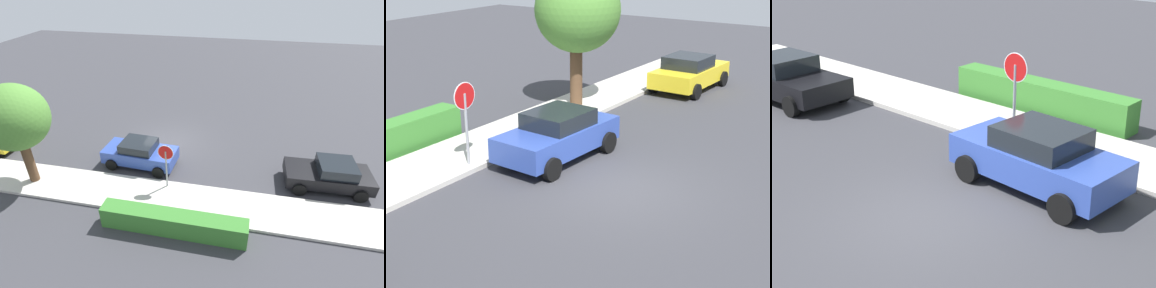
% 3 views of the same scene
% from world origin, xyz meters
% --- Properties ---
extents(ground_plane, '(60.00, 60.00, 0.00)m').
position_xyz_m(ground_plane, '(0.00, 0.00, 0.00)').
color(ground_plane, '#38383D').
extents(sidewalk_curb, '(32.00, 2.38, 0.14)m').
position_xyz_m(sidewalk_curb, '(0.00, 5.07, 0.07)').
color(sidewalk_curb, beige).
rests_on(sidewalk_curb, ground_plane).
extents(stop_sign, '(0.76, 0.08, 2.47)m').
position_xyz_m(stop_sign, '(-1.11, 4.25, 1.69)').
color(stop_sign, gray).
rests_on(stop_sign, ground_plane).
extents(parked_car_blue, '(3.99, 2.11, 1.45)m').
position_xyz_m(parked_car_blue, '(0.87, 2.59, 0.74)').
color(parked_car_blue, '#2D479E').
rests_on(parked_car_blue, ground_plane).
extents(parked_car_black, '(4.09, 2.20, 1.43)m').
position_xyz_m(parked_car_black, '(-8.85, 2.46, 0.72)').
color(parked_car_black, black).
rests_on(parked_car_black, ground_plane).
extents(street_tree_near_corner, '(3.11, 3.11, 5.16)m').
position_xyz_m(street_tree_near_corner, '(5.67, 5.11, 3.59)').
color(street_tree_near_corner, '#513823').
rests_on(street_tree_near_corner, ground_plane).
extents(front_yard_hedge, '(6.07, 0.80, 0.97)m').
position_xyz_m(front_yard_hedge, '(-2.12, 6.90, 0.48)').
color(front_yard_hedge, '#387A2D').
rests_on(front_yard_hedge, ground_plane).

